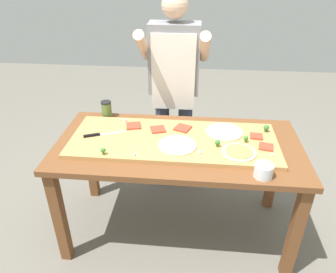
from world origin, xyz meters
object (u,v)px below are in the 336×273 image
(broccoli_floret_front_mid, at_px, (103,150))
(pizza_slice_far_right, at_px, (183,128))
(prep_table, at_px, (178,156))
(cheese_crumble_d, at_px, (199,152))
(chefs_knife, at_px, (99,135))
(pizza_whole_white_garlic, at_px, (225,132))
(cheese_crumble_a, at_px, (134,155))
(cheese_crumble_f, at_px, (120,120))
(broccoli_floret_front_left, at_px, (246,138))
(pizza_whole_pesto_green, at_px, (239,152))
(cook_center, at_px, (174,80))
(pizza_slice_near_right, at_px, (158,129))
(pizza_slice_near_left, at_px, (134,126))
(cheese_crumble_c, at_px, (102,121))
(sauce_jar, at_px, (107,109))
(pizza_slice_far_left, at_px, (256,136))
(cheese_crumble_e, at_px, (125,121))
(pizza_slice_center, at_px, (266,147))
(pizza_whole_cheese_artichoke, at_px, (178,145))
(broccoli_floret_center_left, at_px, (266,128))
(broccoli_floret_back_right, at_px, (217,143))
(cheese_crumble_b, at_px, (272,155))
(flour_cup, at_px, (263,171))

(broccoli_floret_front_mid, bearing_deg, pizza_slice_far_right, 38.57)
(prep_table, xyz_separation_m, cheese_crumble_d, (0.14, -0.16, 0.14))
(chefs_knife, height_order, pizza_whole_white_garlic, same)
(cheese_crumble_a, bearing_deg, cheese_crumble_f, 113.31)
(broccoli_floret_front_left, bearing_deg, cheese_crumble_a, -162.07)
(pizza_whole_pesto_green, bearing_deg, cook_center, 121.38)
(pizza_slice_near_right, bearing_deg, broccoli_floret_front_left, -10.25)
(prep_table, distance_m, pizza_whole_white_garlic, 0.37)
(pizza_slice_near_left, distance_m, cheese_crumble_c, 0.26)
(pizza_whole_pesto_green, xyz_separation_m, cheese_crumble_c, (-0.97, 0.34, -0.00))
(sauce_jar, bearing_deg, cheese_crumble_d, -34.60)
(pizza_slice_far_left, distance_m, cheese_crumble_e, 0.94)
(cheese_crumble_e, bearing_deg, broccoli_floret_front_mid, -95.36)
(cheese_crumble_d, bearing_deg, sauce_jar, 145.40)
(pizza_slice_far_right, xyz_separation_m, broccoli_floret_front_mid, (-0.47, -0.38, 0.02))
(pizza_slice_center, relative_size, broccoli_floret_front_left, 1.89)
(chefs_knife, distance_m, cheese_crumble_a, 0.37)
(broccoli_floret_front_left, bearing_deg, cook_center, 129.65)
(pizza_slice_far_left, bearing_deg, pizza_slice_near_left, 175.39)
(cheese_crumble_d, relative_size, cheese_crumble_f, 1.43)
(pizza_whole_cheese_artichoke, relative_size, pizza_whole_pesto_green, 1.18)
(pizza_slice_near_left, bearing_deg, cheese_crumble_d, -33.33)
(pizza_slice_near_right, xyz_separation_m, broccoli_floret_center_left, (0.75, 0.05, 0.03))
(broccoli_floret_front_mid, bearing_deg, prep_table, 26.59)
(pizza_slice_center, height_order, broccoli_floret_back_right, broccoli_floret_back_right)
(cheese_crumble_f, bearing_deg, broccoli_floret_front_left, -13.56)
(sauce_jar, bearing_deg, cheese_crumble_b, -22.50)
(cheese_crumble_a, bearing_deg, pizza_slice_center, 11.66)
(pizza_whole_white_garlic, xyz_separation_m, cook_center, (-0.39, 0.52, 0.17))
(pizza_slice_near_right, bearing_deg, cheese_crumble_d, -43.19)
(pizza_slice_near_right, xyz_separation_m, cook_center, (0.07, 0.52, 0.17))
(pizza_slice_near_right, bearing_deg, pizza_whole_pesto_green, -24.37)
(broccoli_floret_back_right, relative_size, cheese_crumble_e, 2.63)
(flour_cup, bearing_deg, cheese_crumble_b, 65.75)
(broccoli_floret_back_right, relative_size, cheese_crumble_f, 3.68)
(cheese_crumble_f, bearing_deg, pizza_slice_near_right, -19.94)
(cheese_crumble_d, bearing_deg, pizza_slice_far_right, 111.51)
(chefs_knife, xyz_separation_m, pizza_slice_near_left, (0.21, 0.15, -0.00))
(pizza_slice_near_right, distance_m, pizza_slice_far_left, 0.68)
(chefs_knife, distance_m, cheese_crumble_f, 0.24)
(broccoli_floret_front_mid, xyz_separation_m, cook_center, (0.37, 0.87, 0.15))
(prep_table, xyz_separation_m, broccoli_floret_front_left, (0.44, 0.01, 0.16))
(chefs_knife, relative_size, broccoli_floret_front_left, 5.81)
(pizza_whole_white_garlic, xyz_separation_m, broccoli_floret_back_right, (-0.06, -0.19, 0.02))
(cheese_crumble_f, bearing_deg, pizza_whole_cheese_artichoke, -34.26)
(prep_table, relative_size, broccoli_floret_front_left, 35.27)
(pizza_slice_far_right, relative_size, broccoli_floret_front_mid, 2.11)
(pizza_slice_near_right, bearing_deg, pizza_slice_far_left, -2.77)
(prep_table, xyz_separation_m, pizza_whole_white_garlic, (0.31, 0.13, 0.14))
(cheese_crumble_f, relative_size, cook_center, 0.01)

